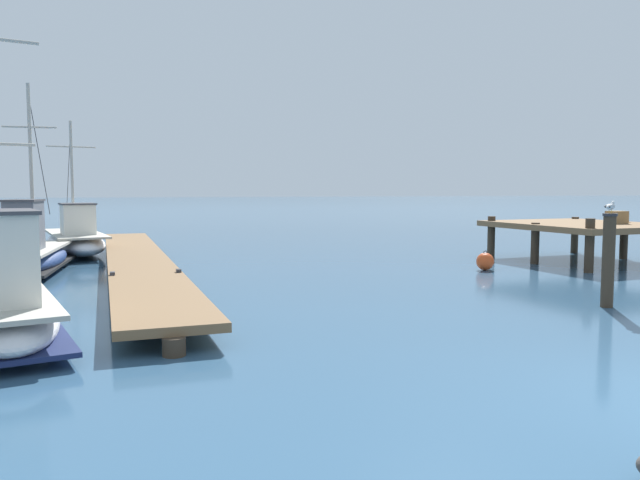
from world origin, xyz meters
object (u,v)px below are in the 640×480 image
at_px(fishing_boat_3, 1,301).
at_px(perched_seagull, 610,206).
at_px(mooring_piling, 608,259).
at_px(fishing_boat_1, 76,239).
at_px(fishing_boat_2, 31,253).
at_px(mooring_buoy, 485,261).

relative_size(fishing_boat_3, perched_seagull, 18.35).
bearing_deg(fishing_boat_3, mooring_piling, -3.04).
bearing_deg(fishing_boat_1, perched_seagull, -51.08).
distance_m(fishing_boat_2, mooring_piling, 16.08).
xyz_separation_m(perched_seagull, mooring_buoy, (0.81, 6.09, -1.91)).
bearing_deg(fishing_boat_1, fishing_boat_3, -89.88).
height_order(fishing_boat_3, mooring_piling, fishing_boat_3).
bearing_deg(mooring_piling, fishing_boat_1, 128.94).
bearing_deg(fishing_boat_2, perched_seagull, -36.96).
distance_m(fishing_boat_3, perched_seagull, 12.09).
bearing_deg(fishing_boat_2, mooring_buoy, -14.68).
relative_size(fishing_boat_1, mooring_buoy, 11.06).
xyz_separation_m(fishing_boat_1, fishing_boat_3, (0.03, -14.23, 0.06)).
bearing_deg(mooring_buoy, perched_seagull, -97.54).
bearing_deg(perched_seagull, mooring_piling, 22.57).
xyz_separation_m(fishing_boat_3, mooring_buoy, (12.79, 5.45, -0.38)).
bearing_deg(fishing_boat_3, perched_seagull, -3.05).
xyz_separation_m(mooring_piling, perched_seagull, (-0.01, -0.00, 1.13)).
bearing_deg(fishing_boat_1, fishing_boat_2, -99.07).
bearing_deg(mooring_buoy, fishing_boat_2, 165.32).
xyz_separation_m(fishing_boat_3, mooring_piling, (11.99, -0.64, 0.40)).
distance_m(fishing_boat_2, fishing_boat_3, 9.07).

